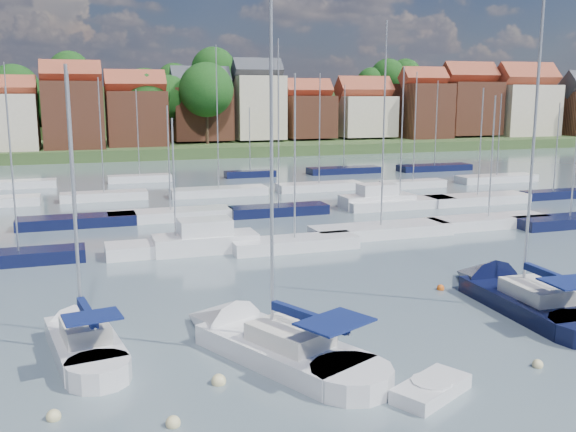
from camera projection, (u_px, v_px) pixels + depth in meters
name	position (u px, v px, depth m)	size (l,w,h in m)	color
ground	(219.00, 201.00, 63.94)	(260.00, 260.00, 0.00)	#4F626C
sailboat_left	(81.00, 339.00, 27.11)	(3.80, 9.49, 12.66)	silver
sailboat_centre	(258.00, 341.00, 26.89)	(7.85, 11.93, 15.94)	silver
sailboat_navy	(510.00, 295.00, 33.09)	(3.56, 12.23, 16.79)	black
tender	(431.00, 389.00, 22.72)	(3.48, 2.77, 0.68)	silver
buoy_a	(54.00, 419.00, 21.13)	(0.49, 0.49, 0.49)	beige
buoy_b	(173.00, 426.00, 20.72)	(0.49, 0.49, 0.49)	beige
buoy_c	(219.00, 384.00, 23.73)	(0.55, 0.55, 0.55)	beige
buoy_d	(537.00, 367.00, 25.18)	(0.43, 0.43, 0.43)	beige
buoy_e	(440.00, 290.00, 35.09)	(0.41, 0.41, 0.41)	#D85914
marina_field	(250.00, 204.00, 59.92)	(79.62, 41.41, 15.93)	silver
far_shore_town	(143.00, 120.00, 150.16)	(212.46, 90.00, 22.27)	#375128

